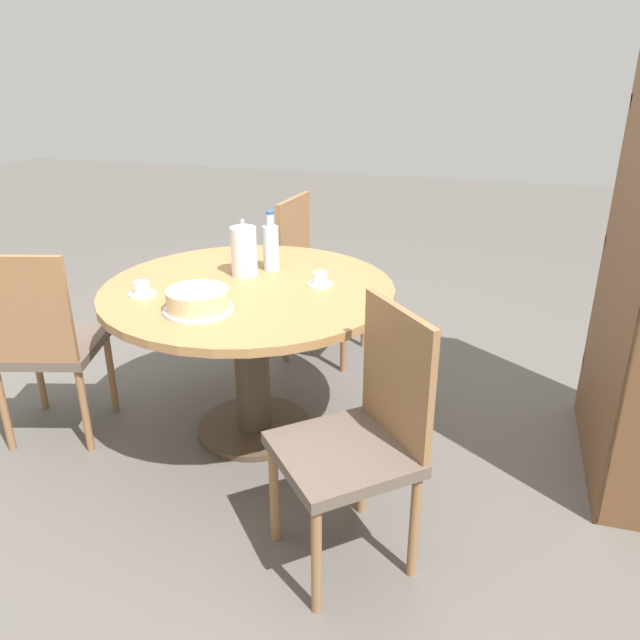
{
  "coord_description": "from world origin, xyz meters",
  "views": [
    {
      "loc": [
        2.36,
        1.02,
        1.65
      ],
      "look_at": [
        0.0,
        0.33,
        0.61
      ],
      "focal_mm": 35.0,
      "sensor_mm": 36.0,
      "label": 1
    }
  ],
  "objects_px": {
    "chair_c": "(44,341)",
    "cake_main": "(198,301)",
    "chair_a": "(360,435)",
    "cup_a": "(142,290)",
    "cup_b": "(320,280)",
    "water_bottle": "(271,246)",
    "coffee_pot": "(244,250)",
    "chair_b": "(315,275)"
  },
  "relations": [
    {
      "from": "coffee_pot",
      "to": "cup_a",
      "type": "height_order",
      "value": "coffee_pot"
    },
    {
      "from": "chair_a",
      "to": "coffee_pot",
      "type": "xyz_separation_m",
      "value": [
        -0.77,
        -0.72,
        0.36
      ]
    },
    {
      "from": "cake_main",
      "to": "cup_a",
      "type": "height_order",
      "value": "cake_main"
    },
    {
      "from": "water_bottle",
      "to": "cup_b",
      "type": "relative_size",
      "value": 2.43
    },
    {
      "from": "chair_c",
      "to": "coffee_pot",
      "type": "relative_size",
      "value": 3.55
    },
    {
      "from": "chair_b",
      "to": "coffee_pot",
      "type": "relative_size",
      "value": 3.55
    },
    {
      "from": "coffee_pot",
      "to": "cake_main",
      "type": "height_order",
      "value": "coffee_pot"
    },
    {
      "from": "coffee_pot",
      "to": "water_bottle",
      "type": "height_order",
      "value": "water_bottle"
    },
    {
      "from": "chair_c",
      "to": "cup_b",
      "type": "relative_size",
      "value": 8.1
    },
    {
      "from": "chair_a",
      "to": "cake_main",
      "type": "bearing_deg",
      "value": -154.9
    },
    {
      "from": "chair_b",
      "to": "cup_b",
      "type": "xyz_separation_m",
      "value": [
        0.81,
        0.27,
        0.26
      ]
    },
    {
      "from": "chair_a",
      "to": "cup_b",
      "type": "height_order",
      "value": "chair_a"
    },
    {
      "from": "cup_b",
      "to": "water_bottle",
      "type": "bearing_deg",
      "value": -116.85
    },
    {
      "from": "water_bottle",
      "to": "chair_c",
      "type": "bearing_deg",
      "value": -57.94
    },
    {
      "from": "chair_c",
      "to": "water_bottle",
      "type": "bearing_deg",
      "value": -163.44
    },
    {
      "from": "cake_main",
      "to": "coffee_pot",
      "type": "bearing_deg",
      "value": 179.45
    },
    {
      "from": "chair_b",
      "to": "cake_main",
      "type": "relative_size",
      "value": 3.36
    },
    {
      "from": "chair_b",
      "to": "chair_a",
      "type": "bearing_deg",
      "value": -152.04
    },
    {
      "from": "chair_c",
      "to": "water_bottle",
      "type": "height_order",
      "value": "water_bottle"
    },
    {
      "from": "chair_a",
      "to": "water_bottle",
      "type": "distance_m",
      "value": 1.14
    },
    {
      "from": "chair_a",
      "to": "cup_a",
      "type": "xyz_separation_m",
      "value": [
        -0.41,
        -1.04,
        0.26
      ]
    },
    {
      "from": "cup_b",
      "to": "cake_main",
      "type": "bearing_deg",
      "value": -41.35
    },
    {
      "from": "water_bottle",
      "to": "cup_a",
      "type": "height_order",
      "value": "water_bottle"
    },
    {
      "from": "cup_a",
      "to": "cup_b",
      "type": "relative_size",
      "value": 1.0
    },
    {
      "from": "chair_b",
      "to": "coffee_pot",
      "type": "distance_m",
      "value": 0.86
    },
    {
      "from": "coffee_pot",
      "to": "cake_main",
      "type": "bearing_deg",
      "value": -0.55
    },
    {
      "from": "chair_c",
      "to": "cake_main",
      "type": "relative_size",
      "value": 3.36
    },
    {
      "from": "chair_b",
      "to": "cup_b",
      "type": "bearing_deg",
      "value": -155.73
    },
    {
      "from": "chair_c",
      "to": "water_bottle",
      "type": "distance_m",
      "value": 1.09
    },
    {
      "from": "chair_b",
      "to": "water_bottle",
      "type": "relative_size",
      "value": 3.33
    },
    {
      "from": "coffee_pot",
      "to": "cake_main",
      "type": "relative_size",
      "value": 0.94
    },
    {
      "from": "chair_b",
      "to": "coffee_pot",
      "type": "height_order",
      "value": "coffee_pot"
    },
    {
      "from": "chair_c",
      "to": "cake_main",
      "type": "height_order",
      "value": "chair_c"
    },
    {
      "from": "chair_b",
      "to": "water_bottle",
      "type": "bearing_deg",
      "value": -174.94
    },
    {
      "from": "water_bottle",
      "to": "cake_main",
      "type": "relative_size",
      "value": 1.01
    },
    {
      "from": "chair_c",
      "to": "cup_b",
      "type": "xyz_separation_m",
      "value": [
        -0.41,
        1.15,
        0.26
      ]
    },
    {
      "from": "chair_a",
      "to": "chair_c",
      "type": "height_order",
      "value": "same"
    },
    {
      "from": "chair_a",
      "to": "cake_main",
      "type": "height_order",
      "value": "chair_a"
    },
    {
      "from": "chair_a",
      "to": "cake_main",
      "type": "xyz_separation_m",
      "value": [
        -0.31,
        -0.73,
        0.28
      ]
    },
    {
      "from": "coffee_pot",
      "to": "cup_b",
      "type": "relative_size",
      "value": 2.28
    },
    {
      "from": "cake_main",
      "to": "water_bottle",
      "type": "bearing_deg",
      "value": 170.51
    },
    {
      "from": "cup_a",
      "to": "cake_main",
      "type": "bearing_deg",
      "value": 73.03
    }
  ]
}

